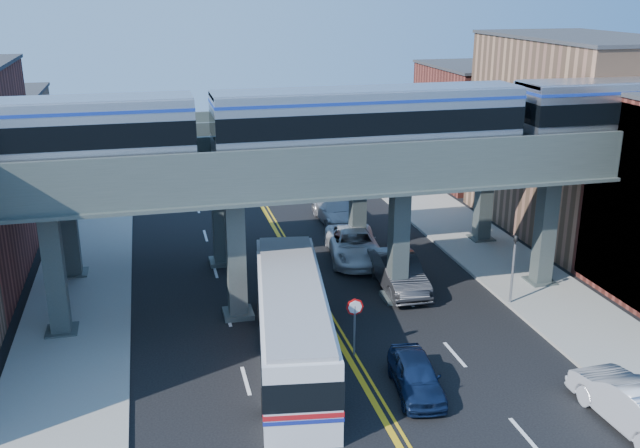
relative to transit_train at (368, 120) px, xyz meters
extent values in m
plane|color=black|center=(-2.31, -8.00, -9.15)|extent=(120.00, 120.00, 0.00)
cube|color=gray|center=(-13.81, 2.00, -9.07)|extent=(5.00, 70.00, 0.16)
cube|color=gray|center=(9.19, 2.00, -9.07)|extent=(5.00, 70.00, 0.16)
cube|color=#A07252|center=(16.19, 8.00, -3.15)|extent=(8.00, 14.00, 12.00)
cube|color=brown|center=(16.19, 21.00, -4.65)|extent=(8.00, 10.00, 9.00)
cube|color=#394240|center=(-14.31, 0.00, -6.15)|extent=(0.85, 0.85, 6.00)
cube|color=#394240|center=(-6.31, 0.00, -6.15)|extent=(0.85, 0.85, 6.00)
cube|color=#394240|center=(1.69, 0.00, -6.15)|extent=(0.85, 0.85, 6.00)
cube|color=#394240|center=(9.69, 0.00, -6.15)|extent=(0.85, 0.85, 6.00)
cube|color=#454E48|center=(-2.31, 0.00, -2.45)|extent=(52.00, 3.60, 1.40)
cube|color=#394240|center=(-14.31, 7.00, -6.15)|extent=(0.85, 0.85, 6.00)
cube|color=#394240|center=(-6.31, 7.00, -6.15)|extent=(0.85, 0.85, 6.00)
cube|color=#394240|center=(1.69, 7.00, -6.15)|extent=(0.85, 0.85, 6.00)
cube|color=#394240|center=(9.69, 7.00, -6.15)|extent=(0.85, 0.85, 6.00)
cube|color=#454E48|center=(-2.31, 7.00, -2.45)|extent=(52.00, 3.60, 1.40)
cube|color=black|center=(-10.47, 0.00, -1.63)|extent=(2.06, 2.06, 0.23)
cube|color=#B2B4BC|center=(-15.03, 0.00, -0.02)|extent=(14.23, 2.71, 3.00)
cube|color=black|center=(-15.03, 0.00, 0.13)|extent=(14.25, 2.77, 1.03)
cube|color=black|center=(-4.55, 0.00, -1.63)|extent=(2.06, 2.06, 0.23)
cube|color=black|center=(4.55, 0.00, -1.63)|extent=(2.06, 2.06, 0.23)
cube|color=#B2B4BC|center=(0.00, 0.00, -0.02)|extent=(14.23, 2.71, 3.00)
cube|color=black|center=(0.00, 0.00, 0.13)|extent=(14.25, 2.77, 1.03)
cube|color=black|center=(10.47, 0.00, -1.63)|extent=(2.06, 2.06, 0.23)
cylinder|color=slate|center=(-2.01, -5.00, -8.00)|extent=(0.09, 0.09, 2.30)
cylinder|color=red|center=(-2.01, -5.00, -6.90)|extent=(0.76, 0.04, 0.76)
cylinder|color=slate|center=(6.89, -2.00, -7.55)|extent=(0.12, 0.12, 3.20)
imported|color=black|center=(6.89, -2.00, -5.50)|extent=(0.15, 0.18, 0.90)
cube|color=silver|center=(-4.64, -4.76, -7.54)|extent=(4.42, 12.69, 3.21)
cube|color=black|center=(-4.64, -4.76, -7.13)|extent=(4.49, 12.74, 1.09)
cube|color=#B21419|center=(-4.64, -4.76, -7.85)|extent=(4.48, 12.74, 0.19)
cylinder|color=black|center=(-5.20, -8.70, -8.63)|extent=(2.91, 1.42, 1.04)
cylinder|color=black|center=(-4.15, -1.31, -8.63)|extent=(2.91, 1.42, 1.04)
imported|color=#101D3C|center=(-0.51, -8.35, -8.44)|extent=(2.23, 4.38, 1.43)
imported|color=#28282A|center=(2.20, 1.25, -8.23)|extent=(2.17, 5.63, 1.83)
imported|color=silver|center=(1.18, 5.92, -8.30)|extent=(3.58, 6.43, 1.70)
imported|color=#99989D|center=(1.94, 12.62, -8.30)|extent=(2.47, 5.90, 1.70)
imported|color=silver|center=(6.19, -12.30, -8.26)|extent=(2.15, 5.51, 1.79)
camera|label=1|loc=(-9.88, -30.98, 5.78)|focal=40.00mm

